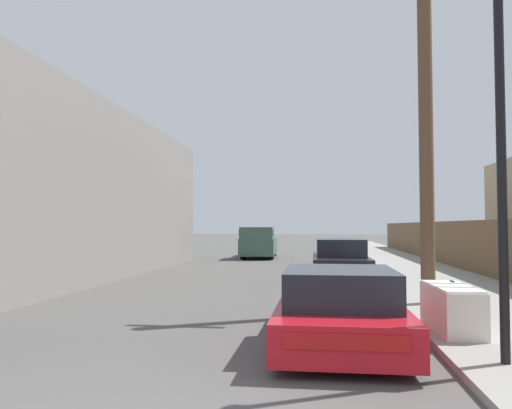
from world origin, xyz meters
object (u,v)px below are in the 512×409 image
(discarded_fridge, at_px, (451,308))
(car_parked_mid, at_px, (340,262))
(utility_pole, at_px, (425,98))
(street_lamp, at_px, (501,128))
(pickup_truck, at_px, (259,242))
(parked_sports_car_red, at_px, (339,309))

(discarded_fridge, xyz_separation_m, car_parked_mid, (-1.48, 8.25, 0.17))
(car_parked_mid, height_order, utility_pole, utility_pole)
(discarded_fridge, height_order, utility_pole, utility_pole)
(discarded_fridge, height_order, car_parked_mid, car_parked_mid)
(street_lamp, bearing_deg, utility_pole, 88.84)
(utility_pole, bearing_deg, pickup_truck, 108.95)
(discarded_fridge, bearing_deg, street_lamp, -87.27)
(discarded_fridge, distance_m, parked_sports_car_red, 1.99)
(discarded_fridge, height_order, street_lamp, street_lamp)
(parked_sports_car_red, bearing_deg, pickup_truck, 100.54)
(car_parked_mid, bearing_deg, street_lamp, -81.43)
(car_parked_mid, bearing_deg, discarded_fridge, -80.36)
(car_parked_mid, bearing_deg, parked_sports_car_red, -92.98)
(utility_pole, relative_size, street_lamp, 1.74)
(car_parked_mid, distance_m, utility_pole, 6.91)
(parked_sports_car_red, bearing_deg, car_parked_mid, 87.80)
(discarded_fridge, xyz_separation_m, pickup_truck, (-5.65, 20.18, 0.41))
(parked_sports_car_red, xyz_separation_m, car_parked_mid, (0.38, 8.94, 0.12))
(parked_sports_car_red, height_order, utility_pole, utility_pole)
(discarded_fridge, bearing_deg, pickup_truck, 103.84)
(utility_pole, distance_m, street_lamp, 5.21)
(parked_sports_car_red, xyz_separation_m, pickup_truck, (-3.79, 20.86, 0.35))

